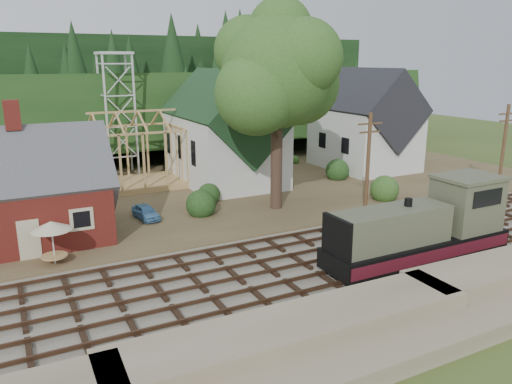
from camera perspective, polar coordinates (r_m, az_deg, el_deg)
name	(u,v)px	position (r m, az deg, el deg)	size (l,w,h in m)	color
ground	(329,259)	(30.73, 8.35, -7.56)	(140.00, 140.00, 0.00)	#384C1E
embankment	(438,322)	(25.05, 20.08, -13.79)	(64.00, 5.00, 1.60)	#7F7259
railroad_bed	(329,258)	(30.70, 8.36, -7.42)	(64.00, 11.00, 0.16)	#726B5B
village_flat	(214,190)	(45.70, -4.88, 0.24)	(64.00, 26.00, 0.30)	brown
hillside	(143,151)	(68.05, -12.75, 4.63)	(70.00, 28.00, 8.00)	#1E3F19
ridge	(117,135)	(83.44, -15.64, 6.28)	(80.00, 20.00, 12.00)	black
depot	(22,197)	(34.92, -25.16, -0.54)	(10.80, 7.41, 9.00)	#521C12
church	(225,131)	(47.01, -3.55, 6.93)	(8.40, 15.17, 13.00)	silver
farmhouse	(365,126)	(54.94, 12.32, 7.43)	(8.40, 10.80, 10.60)	silver
timber_frame	(135,155)	(46.94, -13.66, 4.16)	(8.20, 6.20, 6.99)	tan
lattice_tower	(115,77)	(52.06, -15.79, 12.54)	(3.20, 3.20, 12.12)	silver
big_tree	(279,80)	(38.11, 2.61, 12.70)	(10.90, 8.40, 14.70)	#38281E
telegraph_pole_near	(368,164)	(37.61, 12.67, 3.16)	(2.20, 0.28, 8.00)	#4C331E
telegraph_pole_far	(503,148)	(48.54, 26.43, 4.54)	(2.20, 0.28, 8.00)	#4C331E
locomotive	(425,229)	(30.75, 18.72, -3.99)	(11.94, 2.98, 4.78)	black
car_blue	(146,212)	(37.54, -12.49, -2.23)	(1.27, 3.15, 1.07)	#629DD2
car_red	(378,166)	(53.67, 13.76, 2.92)	(2.11, 4.58, 1.27)	red
patio_set	(51,228)	(30.50, -22.35, -3.80)	(2.28, 2.28, 2.54)	silver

